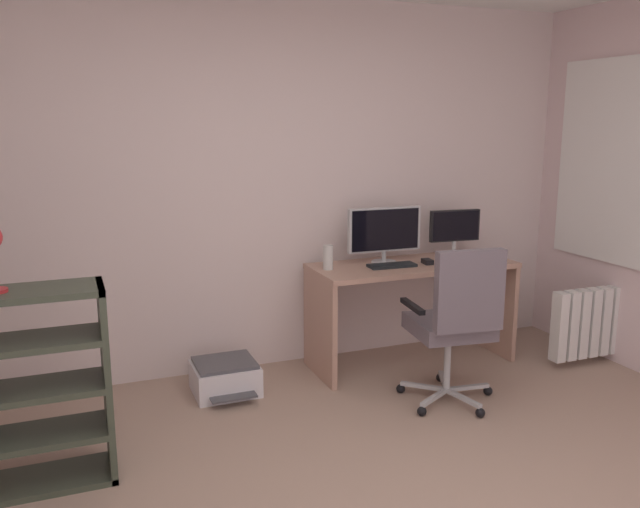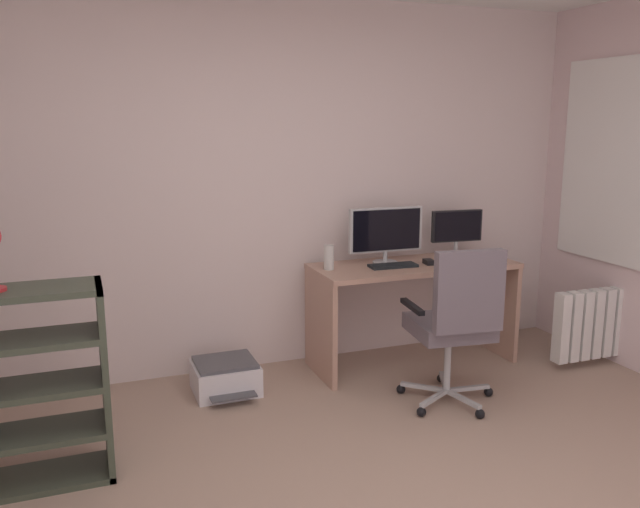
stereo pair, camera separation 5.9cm
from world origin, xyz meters
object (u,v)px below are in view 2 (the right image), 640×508
Objects in this scene: monitor_main at (386,232)px; desktop_speaker at (329,257)px; computer_mouse at (429,262)px; office_chair at (456,319)px; desk at (413,290)px; printer at (226,377)px; keyboard at (393,266)px; monitor_secondary at (457,229)px; radiator at (605,322)px.

monitor_main is 3.30× the size of desktop_speaker.
office_chair reaches higher than computer_mouse.
desk is 0.71m from desktop_speaker.
printer is at bearing -174.27° from desktop_speaker.
keyboard is 2.00× the size of desktop_speaker.
monitor_secondary is 0.46× the size of radiator.
printer is at bearing -174.20° from monitor_main.
computer_mouse reaches higher than keyboard.
monitor_main is 0.54× the size of office_chair.
monitor_secondary is 2.01m from printer.
monitor_main is 1.40× the size of monitor_secondary.
desk reaches higher than radiator.
desktop_speaker is (-0.65, 0.04, 0.29)m from desk.
computer_mouse is 0.10× the size of office_chair.
desk is 0.29m from keyboard.
office_chair reaches higher than keyboard.
desktop_speaker reaches higher than printer.
desktop_speaker reaches higher than radiator.
keyboard reaches higher than radiator.
monitor_secondary reaches higher than radiator.
keyboard is at bearing 163.36° from radiator.
desk is 1.44m from radiator.
keyboard is 1.38m from printer.
desktop_speaker is at bearing -177.40° from monitor_secondary.
computer_mouse is 0.59× the size of desktop_speaker.
office_chair is at bearing -81.51° from keyboard.
printer is (-1.41, -0.03, -0.45)m from desk.
desktop_speaker is (-0.73, 0.10, 0.07)m from computer_mouse.
computer_mouse is at bearing -28.07° from monitor_main.
monitor_secondary is at bearing 147.39° from radiator.
printer is at bearing 170.31° from radiator.
radiator is (1.45, 0.27, -0.27)m from office_chair.
monitor_main reaches higher than desk.
monitor_secondary is 1.18× the size of keyboard.
office_chair is (0.52, -0.81, -0.26)m from desktop_speaker.
monitor_main is 0.38m from computer_mouse.
desk reaches higher than printer.
computer_mouse is (0.09, -0.06, 0.22)m from desk.
radiator is at bearing -20.70° from desk.
desktop_speaker is at bearing -174.07° from monitor_main.
office_chair is (-0.21, -0.71, -0.19)m from computer_mouse.
printer is (-1.22, 0.01, -0.66)m from keyboard.
keyboard is 0.39× the size of radiator.
computer_mouse reaches higher than printer.
monitor_secondary is 1.28m from radiator.
keyboard is 1.65m from radiator.
desktop_speaker reaches higher than keyboard.
office_chair is 1.55m from printer.
computer_mouse is at bearing 160.28° from radiator.
monitor_main is at bearing 158.69° from radiator.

